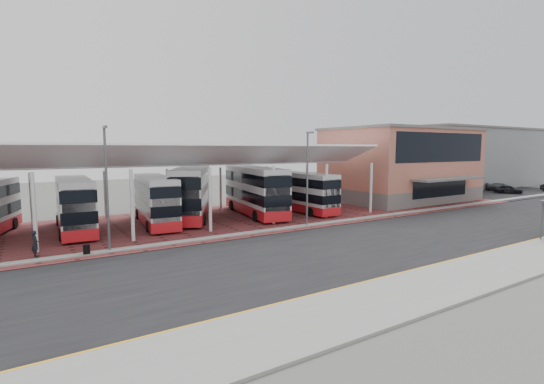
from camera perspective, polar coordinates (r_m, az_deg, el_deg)
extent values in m
plane|color=#50524D|center=(28.25, 9.62, -7.44)|extent=(140.00, 140.00, 0.00)
cube|color=black|center=(27.53, 11.02, -7.80)|extent=(120.00, 14.00, 0.02)
cube|color=maroon|center=(39.67, -0.82, -3.33)|extent=(72.00, 16.00, 0.06)
cube|color=gray|center=(22.61, 25.33, -11.27)|extent=(120.00, 4.00, 0.14)
cube|color=gray|center=(32.98, 2.39, -5.24)|extent=(120.00, 0.80, 0.14)
cube|color=black|center=(69.71, 31.62, -0.09)|extent=(22.00, 10.00, 0.08)
cube|color=#F2A81F|center=(23.69, 21.18, -10.41)|extent=(120.00, 0.12, 0.01)
cube|color=#F2A81F|center=(23.86, 20.59, -10.26)|extent=(120.00, 0.12, 0.01)
cylinder|color=white|center=(29.16, -31.17, -2.63)|extent=(0.26, 0.26, 5.20)
cylinder|color=white|center=(40.11, -31.49, -0.88)|extent=(0.26, 0.26, 4.60)
cylinder|color=white|center=(29.85, -19.59, -1.89)|extent=(0.26, 0.26, 5.20)
cylinder|color=white|center=(40.62, -23.01, -0.37)|extent=(0.26, 0.26, 4.60)
cylinder|color=white|center=(31.68, -8.95, -1.15)|extent=(0.26, 0.26, 5.20)
cylinder|color=white|center=(41.98, -14.91, 0.12)|extent=(0.26, 0.26, 4.60)
cylinder|color=white|center=(34.48, 0.24, -0.47)|extent=(0.26, 0.26, 5.20)
cylinder|color=white|center=(44.13, -7.46, 0.57)|extent=(0.26, 0.26, 4.60)
cylinder|color=white|center=(38.02, 7.89, 0.10)|extent=(0.26, 0.26, 5.20)
cylinder|color=white|center=(46.95, -0.80, 0.97)|extent=(0.26, 0.26, 4.60)
cylinder|color=white|center=(42.12, 14.14, 0.57)|extent=(0.26, 0.26, 5.20)
cylinder|color=white|center=(50.33, 5.04, 1.30)|extent=(0.26, 0.26, 4.60)
cube|color=white|center=(33.46, -10.56, 5.23)|extent=(37.00, 4.95, 1.95)
cube|color=white|center=(38.72, -13.64, 4.99)|extent=(37.00, 7.12, 1.43)
cube|color=#64605D|center=(54.12, 17.92, -0.12)|extent=(18.00, 12.00, 1.80)
cube|color=#B66C58|center=(53.82, 18.09, 4.65)|extent=(18.00, 12.00, 7.20)
cube|color=black|center=(50.24, 23.35, 5.94)|extent=(16.00, 0.25, 3.40)
cube|color=black|center=(50.45, 23.11, 0.60)|extent=(10.00, 0.25, 2.20)
cube|color=#64605D|center=(49.75, 24.21, 1.75)|extent=(11.00, 2.40, 0.25)
cube|color=#64605D|center=(53.86, 18.22, 8.58)|extent=(18.40, 12.40, 0.30)
cube|color=slate|center=(79.88, 24.05, 4.56)|extent=(30.00, 20.00, 10.00)
cube|color=#64605D|center=(79.93, 24.22, 8.22)|extent=(30.50, 20.50, 0.30)
cylinder|color=#525459|center=(27.16, -22.79, 0.18)|extent=(0.16, 0.16, 8.00)
cube|color=#525459|center=(26.77, -23.05, 8.66)|extent=(0.15, 0.90, 0.15)
cylinder|color=#525459|center=(33.68, 5.13, 1.74)|extent=(0.16, 0.16, 8.00)
cube|color=#525459|center=(33.37, 5.51, 8.57)|extent=(0.15, 0.90, 0.15)
cylinder|color=black|center=(39.03, -33.25, -3.79)|extent=(0.52, 0.96, 0.93)
cube|color=silver|center=(35.17, -26.70, -1.50)|extent=(2.74, 10.35, 4.01)
cube|color=red|center=(35.41, -26.57, -4.12)|extent=(2.78, 10.38, 0.84)
cube|color=black|center=(35.23, -26.66, -2.18)|extent=(2.78, 10.38, 0.89)
cube|color=black|center=(35.06, -26.78, 0.23)|extent=(2.78, 10.38, 0.89)
cube|color=black|center=(30.16, -26.11, -2.85)|extent=(2.10, 0.18, 3.36)
cylinder|color=black|center=(32.17, -28.27, -5.46)|extent=(0.30, 0.94, 0.93)
cylinder|color=black|center=(32.30, -24.12, -5.21)|extent=(0.30, 0.94, 0.93)
cylinder|color=black|center=(38.63, -28.59, -3.62)|extent=(0.30, 0.94, 0.93)
cylinder|color=black|center=(38.75, -25.14, -3.42)|extent=(0.30, 0.94, 0.93)
cube|color=silver|center=(35.92, -16.55, -0.98)|extent=(3.48, 10.37, 3.97)
cube|color=red|center=(36.15, -16.47, -3.52)|extent=(3.52, 10.41, 0.83)
cube|color=black|center=(35.97, -16.53, -1.63)|extent=(3.52, 10.41, 0.88)
cube|color=black|center=(35.80, -16.60, 0.71)|extent=(3.52, 10.41, 0.88)
cube|color=black|center=(31.01, -15.07, -2.22)|extent=(2.08, 0.33, 3.33)
cylinder|color=black|center=(32.84, -17.55, -4.78)|extent=(0.36, 0.95, 0.92)
cylinder|color=black|center=(33.23, -13.59, -4.53)|extent=(0.36, 0.95, 0.92)
cylinder|color=black|center=(39.20, -18.90, -3.06)|extent=(0.36, 0.95, 0.92)
cylinder|color=black|center=(39.53, -15.57, -2.87)|extent=(0.36, 0.95, 0.92)
cube|color=silver|center=(38.19, -11.52, 0.09)|extent=(7.63, 11.67, 4.58)
cube|color=red|center=(38.44, -11.46, -2.67)|extent=(7.69, 11.72, 0.96)
cube|color=black|center=(38.25, -11.51, -0.62)|extent=(7.69, 11.72, 1.01)
cube|color=black|center=(38.08, -11.56, 1.92)|extent=(7.69, 11.72, 1.01)
cube|color=black|center=(32.48, -12.55, -1.20)|extent=(2.19, 1.17, 3.83)
cylinder|color=black|center=(34.96, -14.25, -3.90)|extent=(0.74, 1.09, 1.07)
cylinder|color=black|center=(34.66, -9.88, -3.88)|extent=(0.74, 1.09, 1.07)
cylinder|color=black|center=(42.29, -12.74, -2.11)|extent=(0.74, 1.09, 1.07)
cylinder|color=black|center=(42.05, -9.14, -2.08)|extent=(0.74, 1.09, 1.07)
cube|color=silver|center=(39.48, -2.50, 0.36)|extent=(4.46, 11.82, 4.51)
cube|color=red|center=(39.71, -2.48, -2.28)|extent=(4.51, 11.87, 0.94)
cube|color=black|center=(39.53, -2.49, -0.33)|extent=(4.51, 11.87, 1.00)
cube|color=black|center=(39.37, -2.51, 2.10)|extent=(4.51, 11.87, 1.00)
cube|color=black|center=(34.22, 0.85, -0.73)|extent=(2.35, 0.49, 3.78)
cylinder|color=black|center=(35.86, -2.38, -3.46)|extent=(0.46, 1.08, 1.05)
cylinder|color=black|center=(36.85, 1.45, -3.20)|extent=(0.46, 1.08, 1.05)
cylinder|color=black|center=(42.78, -5.86, -1.90)|extent=(0.46, 1.08, 1.05)
cylinder|color=black|center=(43.61, -2.56, -1.72)|extent=(0.46, 1.08, 1.05)
cube|color=silver|center=(41.58, 4.19, 0.16)|extent=(2.27, 9.93, 3.88)
cube|color=red|center=(41.78, 4.17, -2.00)|extent=(2.31, 9.96, 0.81)
cube|color=black|center=(41.63, 4.18, -0.40)|extent=(2.31, 9.96, 0.86)
cube|color=black|center=(41.49, 4.20, 1.58)|extent=(2.31, 9.96, 0.86)
cube|color=black|center=(37.79, 8.63, -0.66)|extent=(2.03, 0.09, 3.25)
cylinder|color=black|center=(38.63, 5.63, -2.89)|extent=(0.25, 0.90, 0.90)
cylinder|color=black|center=(40.04, 8.17, -2.60)|extent=(0.25, 0.90, 0.90)
cylinder|color=black|center=(43.75, 0.50, -1.78)|extent=(0.25, 0.90, 0.90)
cylinder|color=black|center=(45.00, 2.92, -1.57)|extent=(0.25, 0.90, 0.90)
imported|color=black|center=(28.21, -31.08, -6.44)|extent=(0.50, 0.67, 1.65)
cube|color=black|center=(27.31, -25.27, -7.60)|extent=(0.38, 0.27, 0.66)
imported|color=black|center=(67.79, 31.03, 0.36)|extent=(3.03, 3.98, 1.26)
imported|color=#414349|center=(70.85, 30.32, 0.61)|extent=(3.24, 4.61, 1.24)
cylinder|color=#525459|center=(34.56, 34.50, -3.44)|extent=(0.12, 0.12, 2.69)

